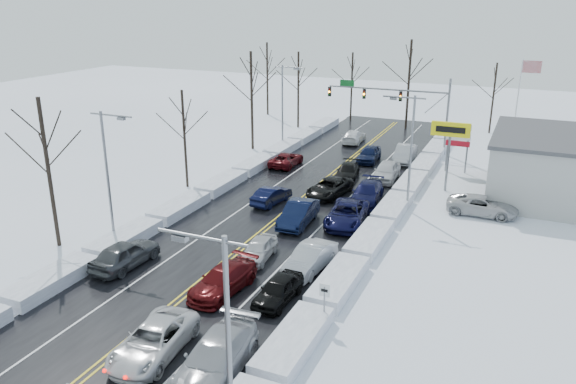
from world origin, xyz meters
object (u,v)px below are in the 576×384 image
at_px(tires_plus_sign, 450,134).
at_px(oncoming_car_0, 272,203).
at_px(traffic_signal_mast, 400,100).
at_px(flagpole, 519,100).

xyz_separation_m(tires_plus_sign, oncoming_car_0, (-12.36, -8.91, -4.99)).
distance_m(traffic_signal_mast, oncoming_car_0, 22.26).
distance_m(traffic_signal_mast, tires_plus_sign, 13.92).
height_order(traffic_signal_mast, tires_plus_sign, traffic_signal_mast).
relative_size(traffic_signal_mast, flagpole, 1.33).
bearing_deg(tires_plus_sign, flagpole, 71.56).
bearing_deg(traffic_signal_mast, tires_plus_sign, -59.54).
relative_size(traffic_signal_mast, oncoming_car_0, 3.16).
height_order(tires_plus_sign, oncoming_car_0, tires_plus_sign).
xyz_separation_m(traffic_signal_mast, oncoming_car_0, (-5.31, -20.91, -5.48)).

